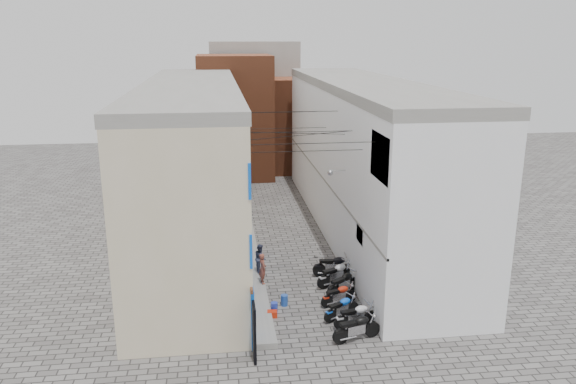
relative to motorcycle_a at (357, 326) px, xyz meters
name	(u,v)px	position (x,y,z in m)	size (l,w,h in m)	color
ground	(319,346)	(-1.51, -0.25, -0.59)	(90.00, 90.00, 0.00)	#555250
plinth	(246,232)	(-3.56, 12.75, -0.47)	(0.90, 26.00, 0.25)	gray
building_left	(193,162)	(-6.49, 12.70, 3.91)	(5.10, 27.00, 9.00)	beige
building_right	(363,157)	(3.49, 12.74, 3.91)	(5.94, 26.00, 9.00)	white
building_far_brick_left	(235,117)	(-3.51, 27.75, 4.41)	(6.00, 6.00, 10.00)	brown
building_far_brick_right	(292,124)	(1.49, 29.75, 3.41)	(5.00, 6.00, 8.00)	brown
building_far_concrete	(254,102)	(-1.51, 33.75, 4.91)	(8.00, 5.00, 11.00)	gray
far_shopfront	(263,168)	(-1.51, 24.95, 0.61)	(2.00, 0.30, 2.40)	black
overhead_wires	(293,130)	(-1.51, 7.39, 6.53)	(5.80, 13.02, 1.32)	black
motorcycle_a	(357,326)	(0.00, 0.00, 0.00)	(0.65, 2.05, 1.18)	black
motorcycle_b	(356,315)	(0.24, 1.00, -0.03)	(0.62, 1.95, 1.13)	silver
motorcycle_c	(342,307)	(-0.19, 1.80, -0.06)	(0.58, 1.82, 1.06)	blue
motorcycle_d	(339,294)	(-0.03, 3.04, -0.08)	(0.56, 1.78, 1.03)	#B4220C
motorcycle_e	(344,282)	(0.39, 4.01, 0.01)	(0.66, 2.09, 1.21)	black
motorcycle_f	(336,273)	(0.27, 5.03, 0.03)	(0.68, 2.14, 1.24)	#A3A2A7
motorcycle_g	(334,265)	(0.39, 6.05, 0.03)	(0.67, 2.13, 1.24)	black
person_a	(263,268)	(-3.21, 5.19, 0.39)	(0.54, 0.35, 1.47)	brown
person_b	(260,258)	(-3.21, 6.56, 0.36)	(0.69, 0.53, 1.41)	#373C53
water_jug_near	(274,308)	(-2.94, 2.66, -0.36)	(0.30, 0.30, 0.47)	#233AB2
water_jug_far	(284,300)	(-2.43, 3.28, -0.35)	(0.31, 0.31, 0.49)	#2149A5
red_crate	(272,314)	(-3.06, 2.31, -0.46)	(0.42, 0.32, 0.26)	red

